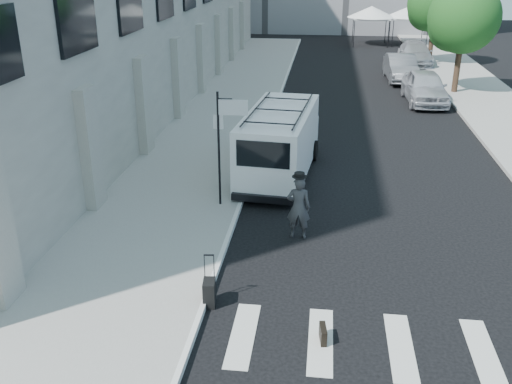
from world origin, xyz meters
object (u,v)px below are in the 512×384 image
(businessman, at_px, (298,208))
(parked_car_c, at_px, (415,54))
(parked_car_a, at_px, (425,87))
(briefcase, at_px, (323,334))
(cargo_van, at_px, (280,142))
(suitcase, at_px, (209,293))
(parked_car_b, at_px, (401,68))

(businessman, bearing_deg, parked_car_c, -103.95)
(businessman, height_order, parked_car_a, businessman)
(businessman, relative_size, briefcase, 4.08)
(cargo_van, bearing_deg, suitcase, -90.64)
(briefcase, relative_size, parked_car_a, 0.09)
(suitcase, xyz_separation_m, parked_car_a, (7.52, 19.78, 0.52))
(cargo_van, distance_m, parked_car_a, 13.21)
(parked_car_b, bearing_deg, cargo_van, -111.59)
(businessman, distance_m, suitcase, 4.01)
(briefcase, height_order, parked_car_c, parked_car_c)
(businessman, xyz_separation_m, suitcase, (-1.78, -3.55, -0.58))
(businessman, xyz_separation_m, cargo_van, (-0.91, 4.82, 0.32))
(parked_car_a, relative_size, parked_car_b, 1.03)
(businessman, relative_size, parked_car_a, 0.37)
(parked_car_a, distance_m, parked_car_b, 5.61)
(briefcase, distance_m, parked_car_a, 21.38)
(businessman, xyz_separation_m, briefcase, (0.76, -4.55, -0.73))
(suitcase, bearing_deg, cargo_van, 77.80)
(briefcase, height_order, cargo_van, cargo_van)
(briefcase, xyz_separation_m, parked_car_c, (5.95, 32.01, 0.60))
(cargo_van, bearing_deg, parked_car_a, 65.11)
(parked_car_a, bearing_deg, parked_car_c, 83.26)
(businessman, height_order, suitcase, businessman)
(briefcase, xyz_separation_m, parked_car_a, (4.98, 20.78, 0.66))
(briefcase, distance_m, parked_car_b, 26.72)
(briefcase, relative_size, suitcase, 0.37)
(suitcase, height_order, cargo_van, cargo_van)
(parked_car_b, bearing_deg, briefcase, -101.45)
(businessman, relative_size, parked_car_b, 0.38)
(parked_car_a, xyz_separation_m, parked_car_c, (0.97, 11.23, -0.06))
(briefcase, bearing_deg, cargo_van, 92.83)
(briefcase, distance_m, cargo_van, 9.57)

